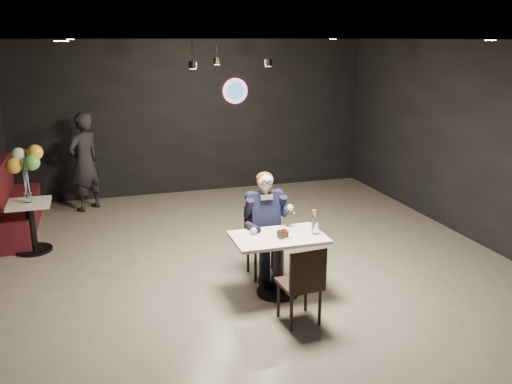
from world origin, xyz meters
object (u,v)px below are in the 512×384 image
object	(u,v)px
chair_near	(299,282)
side_table	(32,227)
seated_man	(264,224)
booth_bench	(16,198)
main_table	(278,265)
passerby	(85,162)
balloon_vase	(28,197)
chair_far	(264,242)
sundae_glass	(315,227)

from	to	relation	value
chair_near	side_table	size ratio (longest dim) A/B	1.25
seated_man	booth_bench	bearing A→B (deg)	139.44
chair_near	booth_bench	distance (m)	5.20
main_table	passerby	world-z (taller)	passerby
booth_bench	balloon_vase	distance (m)	1.08
side_table	balloon_vase	xyz separation A→B (m)	(0.00, -0.00, 0.46)
chair_far	booth_bench	distance (m)	4.30
chair_near	passerby	bearing A→B (deg)	109.85
chair_far	passerby	xyz separation A→B (m)	(-2.18, 3.66, 0.43)
chair_near	side_table	bearing A→B (deg)	130.17
main_table	sundae_glass	distance (m)	0.64
passerby	main_table	bearing A→B (deg)	75.64
main_table	balloon_vase	world-z (taller)	balloon_vase
seated_man	passerby	bearing A→B (deg)	120.84
chair_near	seated_man	size ratio (longest dim) A/B	0.64
main_table	chair_near	distance (m)	0.69
booth_bench	balloon_vase	size ratio (longest dim) A/B	14.53
seated_man	sundae_glass	size ratio (longest dim) A/B	8.21
balloon_vase	side_table	bearing A→B (deg)	90.00
chair_far	balloon_vase	world-z (taller)	chair_far
booth_bench	balloon_vase	bearing A→B (deg)	-73.30
side_table	chair_near	bearing A→B (deg)	-45.64
main_table	chair_far	size ratio (longest dim) A/B	1.20
sundae_glass	side_table	distance (m)	4.20
seated_man	passerby	world-z (taller)	passerby
booth_bench	sundae_glass	bearing A→B (deg)	-42.61
chair_near	balloon_vase	distance (m)	4.26
sundae_glass	main_table	bearing A→B (deg)	171.81
seated_man	sundae_glass	distance (m)	0.76
booth_bench	balloon_vase	xyz separation A→B (m)	(0.30, -1.00, 0.27)
main_table	chair_far	bearing A→B (deg)	90.00
sundae_glass	booth_bench	xyz separation A→B (m)	(-3.71, 3.41, -0.29)
chair_near	sundae_glass	xyz separation A→B (m)	(0.44, 0.63, 0.38)
main_table	balloon_vase	xyz separation A→B (m)	(-2.97, 2.35, 0.45)
sundae_glass	balloon_vase	bearing A→B (deg)	144.72
sundae_glass	chair_near	bearing A→B (deg)	-125.04
chair_far	side_table	distance (m)	3.47
main_table	booth_bench	xyz separation A→B (m)	(-3.27, 3.35, 0.18)
main_table	sundae_glass	bearing A→B (deg)	-8.19
seated_man	chair_near	bearing A→B (deg)	-90.00
side_table	balloon_vase	distance (m)	0.46
chair_far	balloon_vase	size ratio (longest dim) A/B	6.05
seated_man	booth_bench	distance (m)	4.31
chair_far	side_table	bearing A→B (deg)	148.81
chair_far	chair_near	size ratio (longest dim) A/B	1.00
side_table	chair_far	bearing A→B (deg)	-31.19
side_table	balloon_vase	world-z (taller)	balloon_vase
side_table	balloon_vase	size ratio (longest dim) A/B	4.84
chair_near	passerby	distance (m)	5.38
sundae_glass	passerby	xyz separation A→B (m)	(-2.62, 4.27, 0.05)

